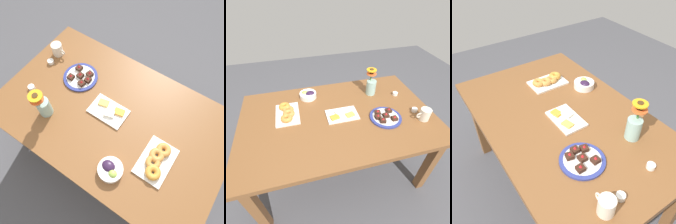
% 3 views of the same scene
% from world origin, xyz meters
% --- Properties ---
extents(ground_plane, '(6.00, 6.00, 0.00)m').
position_xyz_m(ground_plane, '(0.00, 0.00, 0.00)').
color(ground_plane, '#4C4C51').
extents(dining_table, '(1.60, 1.00, 0.74)m').
position_xyz_m(dining_table, '(0.00, 0.00, 0.65)').
color(dining_table, brown).
rests_on(dining_table, ground_plane).
extents(coffee_mug, '(0.12, 0.08, 0.10)m').
position_xyz_m(coffee_mug, '(-0.66, 0.21, 0.79)').
color(coffee_mug, silver).
rests_on(coffee_mug, dining_table).
extents(grape_bowl, '(0.15, 0.15, 0.07)m').
position_xyz_m(grape_bowl, '(0.20, -0.32, 0.77)').
color(grape_bowl, white).
rests_on(grape_bowl, dining_table).
extents(cheese_platter, '(0.26, 0.17, 0.03)m').
position_xyz_m(cheese_platter, '(-0.03, 0.01, 0.75)').
color(cheese_platter, white).
rests_on(cheese_platter, dining_table).
extents(croissant_platter, '(0.19, 0.29, 0.05)m').
position_xyz_m(croissant_platter, '(0.41, -0.12, 0.76)').
color(croissant_platter, white).
rests_on(croissant_platter, dining_table).
extents(jam_cup_honey, '(0.05, 0.05, 0.03)m').
position_xyz_m(jam_cup_honey, '(-0.61, -0.15, 0.76)').
color(jam_cup_honey, white).
rests_on(jam_cup_honey, dining_table).
extents(jam_cup_berry, '(0.05, 0.05, 0.03)m').
position_xyz_m(jam_cup_berry, '(-0.65, 0.11, 0.76)').
color(jam_cup_berry, white).
rests_on(jam_cup_berry, dining_table).
extents(dessert_plate, '(0.26, 0.26, 0.05)m').
position_xyz_m(dessert_plate, '(-0.37, 0.13, 0.75)').
color(dessert_plate, navy).
rests_on(dessert_plate, dining_table).
extents(flower_vase, '(0.10, 0.11, 0.25)m').
position_xyz_m(flower_vase, '(-0.39, -0.24, 0.83)').
color(flower_vase, '#99C1B7').
rests_on(flower_vase, dining_table).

